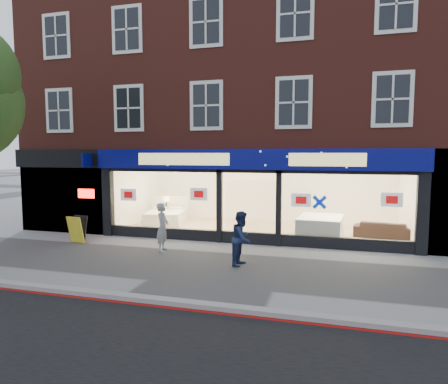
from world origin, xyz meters
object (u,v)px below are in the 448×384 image
at_px(sofa, 383,230).
at_px(pedestrian_grey, 163,227).
at_px(a_board, 77,229).
at_px(mattress_stack, 320,227).
at_px(display_bed, 166,216).
at_px(pedestrian_blue, 242,238).

relative_size(sofa, pedestrian_grey, 1.28).
bearing_deg(a_board, sofa, 26.39).
bearing_deg(mattress_stack, display_bed, 170.72).
height_order(sofa, a_board, a_board).
distance_m(display_bed, mattress_stack, 6.67).
distance_m(display_bed, a_board, 4.21).
distance_m(mattress_stack, a_board, 8.70).
bearing_deg(pedestrian_blue, a_board, 86.32).
xyz_separation_m(sofa, pedestrian_blue, (-4.21, -4.55, 0.38)).
relative_size(a_board, pedestrian_grey, 0.62).
relative_size(display_bed, mattress_stack, 1.10).
bearing_deg(pedestrian_blue, display_bed, 49.31).
xyz_separation_m(display_bed, pedestrian_blue, (4.58, -5.06, 0.36)).
bearing_deg(sofa, pedestrian_blue, 57.29).
distance_m(display_bed, pedestrian_blue, 6.83).
distance_m(a_board, pedestrian_grey, 3.45).
height_order(mattress_stack, a_board, a_board).
height_order(display_bed, pedestrian_grey, pedestrian_grey).
bearing_deg(pedestrian_blue, mattress_stack, -19.52).
distance_m(display_bed, pedestrian_grey, 4.56).
xyz_separation_m(mattress_stack, pedestrian_grey, (-4.83, -3.11, 0.30)).
bearing_deg(a_board, pedestrian_grey, 3.19).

